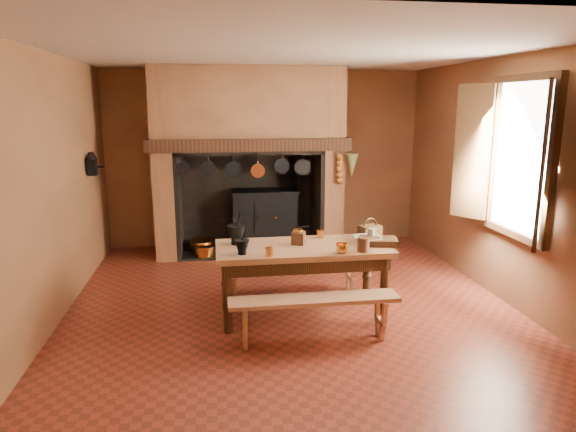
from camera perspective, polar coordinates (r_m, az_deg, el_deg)
The scene contains 28 objects.
floor at distance 6.02m, azimuth 0.25°, elevation -9.79°, with size 5.50×5.50×0.00m, color maroon.
ceiling at distance 5.60m, azimuth 0.28°, elevation 17.81°, with size 5.50×5.50×0.00m, color silver.
back_wall at distance 8.35m, azimuth -2.56°, elevation 6.39°, with size 5.00×0.02×2.80m, color #8D5C38.
wall_left at distance 5.82m, azimuth -24.89°, elevation 2.62°, with size 0.02×5.50×2.80m, color #8D5C38.
wall_right at distance 6.50m, azimuth 22.68°, elevation 3.72°, with size 0.02×5.50×2.80m, color #8D5C38.
wall_front at distance 3.01m, azimuth 8.09°, elevation -4.58°, with size 5.00×0.02×2.80m, color #8D5C38.
chimney_breast at distance 7.85m, azimuth -4.47°, elevation 9.00°, with size 2.95×0.96×2.80m.
iron_range at distance 8.19m, azimuth -2.58°, elevation -0.22°, with size 1.12×0.55×1.60m.
hearth_pans at distance 8.03m, azimuth -9.57°, elevation -3.51°, with size 0.51×0.62×0.20m.
hanging_pans at distance 7.39m, azimuth -4.45°, elevation 5.27°, with size 1.92×0.29×0.27m.
onion_string at distance 7.58m, azimuth 5.75°, elevation 5.20°, with size 0.12×0.10×0.46m, color #99511C, non-canonical shape.
herb_bunch at distance 7.62m, azimuth 7.08°, elevation 5.58°, with size 0.20×0.20×0.35m, color brown.
window at distance 6.05m, azimuth 23.61°, elevation 5.93°, with size 0.39×1.75×1.76m.
wall_coffee_mill at distance 7.28m, azimuth -20.97°, elevation 5.62°, with size 0.23×0.16×0.31m.
work_table at distance 5.49m, azimuth 1.64°, elevation -4.58°, with size 1.83×0.82×0.79m.
bench_front at distance 5.00m, azimuth 2.91°, elevation -10.27°, with size 1.64×0.29×0.46m.
bench_back at distance 6.18m, azimuth 0.61°, elevation -5.57°, with size 1.74×0.31×0.49m.
mortar_large at distance 5.51m, azimuth -5.73°, elevation -1.95°, with size 0.21×0.21×0.35m.
mortar_small at distance 5.15m, azimuth -5.13°, elevation -3.35°, with size 0.15×0.15×0.25m.
coffee_grinder at distance 5.50m, azimuth 1.16°, elevation -2.36°, with size 0.20×0.17×0.21m.
brass_mug_a at distance 5.08m, azimuth -2.11°, elevation -4.00°, with size 0.08×0.08×0.09m, color orange.
brass_mug_b at distance 5.76m, azimuth 3.61°, elevation -1.99°, with size 0.08×0.08×0.09m, color orange.
mixing_bowl at distance 5.61m, azimuth 8.80°, elevation -2.62°, with size 0.30×0.30×0.07m, color beige.
stoneware_crock at distance 5.28m, azimuth 8.37°, elevation -3.14°, with size 0.12×0.12×0.15m, color #4F2D1D.
glass_jar at distance 5.70m, azimuth 9.24°, elevation -2.07°, with size 0.08×0.08×0.14m, color beige.
wicker_basket at distance 5.88m, azimuth 9.08°, elevation -1.60°, with size 0.27×0.23×0.22m.
wooden_tray at distance 5.59m, azimuth 10.05°, elevation -2.78°, with size 0.39×0.28×0.07m, color #3B2513.
brass_cup at distance 5.21m, azimuth 6.03°, elevation -3.58°, with size 0.13×0.13×0.10m, color orange.
Camera 1 is at (-0.83, -5.51, 2.27)m, focal length 32.00 mm.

